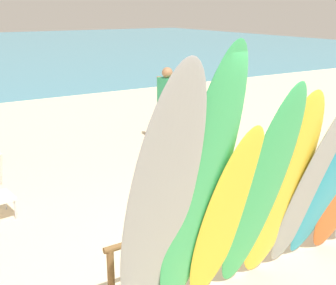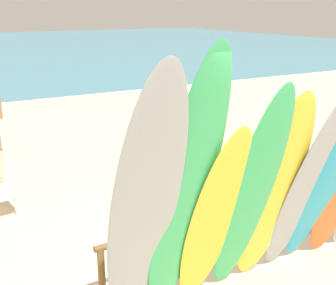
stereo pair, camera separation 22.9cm
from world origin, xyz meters
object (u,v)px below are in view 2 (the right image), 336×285
surfboard_green_3 (250,198)px  surfboard_grey_5 (311,181)px  surfboard_rack (246,216)px  surfboard_yellow_4 (272,194)px  surfboard_yellow_2 (213,221)px  beachgoer_photographing (172,100)px  surfboard_green_1 (185,198)px  surfboard_grey_0 (144,213)px

surfboard_green_3 → surfboard_grey_5: bearing=0.2°
surfboard_rack → surfboard_yellow_4: bearing=-108.1°
surfboard_yellow_2 → beachgoer_photographing: size_ratio=1.24×
surfboard_rack → surfboard_yellow_4: 0.83m
surfboard_rack → beachgoer_photographing: 4.51m
surfboard_green_1 → surfboard_grey_5: size_ratio=1.12×
surfboard_rack → surfboard_green_3: size_ratio=1.51×
surfboard_rack → surfboard_yellow_2: size_ratio=1.79×
surfboard_grey_0 → surfboard_green_3: 1.09m
surfboard_rack → surfboard_grey_0: (-1.60, -0.69, 0.73)m
surfboard_yellow_2 → surfboard_grey_5: surfboard_grey_5 is taller
surfboard_green_3 → surfboard_yellow_4: (0.32, 0.05, -0.06)m
surfboard_grey_0 → surfboard_green_3: (1.09, 0.05, -0.13)m
surfboard_yellow_2 → surfboard_green_3: surfboard_green_3 is taller
surfboard_green_1 → surfboard_yellow_4: 1.06m
surfboard_green_3 → surfboard_green_1: bearing=-175.0°
surfboard_grey_0 → beachgoer_photographing: surfboard_grey_0 is taller
surfboard_grey_0 → surfboard_rack: bearing=26.2°
surfboard_green_1 → surfboard_yellow_2: (0.35, 0.09, -0.34)m
surfboard_rack → surfboard_green_1: surfboard_green_1 is taller
beachgoer_photographing → surfboard_green_1: bearing=-38.7°
surfboard_green_1 → surfboard_green_3: bearing=0.4°
surfboard_grey_0 → surfboard_green_1: bearing=3.1°
surfboard_yellow_4 → surfboard_grey_5: surfboard_grey_5 is taller
surfboard_rack → surfboard_yellow_2: (-0.88, -0.60, 0.43)m
beachgoer_photographing → surfboard_yellow_4: bearing=-28.9°
surfboard_yellow_4 → surfboard_grey_5: bearing=-4.6°
surfboard_grey_0 → beachgoer_photographing: (3.05, 4.94, -0.33)m
surfboard_rack → beachgoer_photographing: size_ratio=2.21×
surfboard_yellow_2 → beachgoer_photographing: surfboard_yellow_2 is taller
surfboard_grey_5 → beachgoer_photographing: surfboard_grey_5 is taller
surfboard_rack → beachgoer_photographing: beachgoer_photographing is taller
surfboard_rack → surfboard_yellow_4: surfboard_yellow_4 is taller
surfboard_yellow_4 → surfboard_green_3: bearing=-166.8°
surfboard_green_1 → surfboard_green_3: (0.71, 0.04, -0.17)m
surfboard_rack → beachgoer_photographing: (1.45, 4.25, 0.40)m
surfboard_green_3 → surfboard_grey_5: (0.75, -0.02, 0.02)m
surfboard_yellow_2 → beachgoer_photographing: (2.33, 4.86, -0.03)m
surfboard_green_1 → surfboard_yellow_2: surfboard_green_1 is taller
surfboard_grey_5 → surfboard_green_3: bearing=174.3°
surfboard_green_1 → surfboard_rack: bearing=26.1°
surfboard_rack → surfboard_yellow_2: surfboard_yellow_2 is taller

